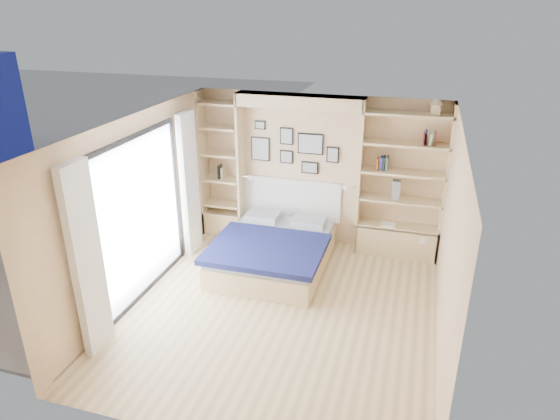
% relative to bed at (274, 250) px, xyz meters
% --- Properties ---
extents(ground, '(4.50, 4.50, 0.00)m').
position_rel_bed_xyz_m(ground, '(0.45, -1.15, -0.27)').
color(ground, tan).
rests_on(ground, ground).
extents(room_shell, '(4.50, 4.50, 4.50)m').
position_rel_bed_xyz_m(room_shell, '(0.06, 0.37, 0.81)').
color(room_shell, '#D3AF7F').
rests_on(room_shell, ground).
extents(bed, '(1.67, 2.13, 1.07)m').
position_rel_bed_xyz_m(bed, '(0.00, 0.00, 0.00)').
color(bed, beige).
rests_on(bed, ground).
extents(photo_gallery, '(1.48, 0.02, 0.82)m').
position_rel_bed_xyz_m(photo_gallery, '(-0.00, 1.07, 1.33)').
color(photo_gallery, black).
rests_on(photo_gallery, ground).
extents(reading_lamps, '(1.92, 0.12, 0.15)m').
position_rel_bed_xyz_m(reading_lamps, '(0.15, 0.85, 0.83)').
color(reading_lamps, silver).
rests_on(reading_lamps, ground).
extents(shelf_decor, '(3.50, 0.23, 2.03)m').
position_rel_bed_xyz_m(shelf_decor, '(1.62, 0.92, 1.44)').
color(shelf_decor, '#A83A16').
rests_on(shelf_decor, ground).
extents(deck, '(3.20, 4.00, 0.05)m').
position_rel_bed_xyz_m(deck, '(-3.15, -1.15, -0.27)').
color(deck, '#736355').
rests_on(deck, ground).
extents(deck_chair, '(0.53, 0.80, 0.76)m').
position_rel_bed_xyz_m(deck_chair, '(-2.27, -0.28, 0.09)').
color(deck_chair, tan).
rests_on(deck_chair, ground).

